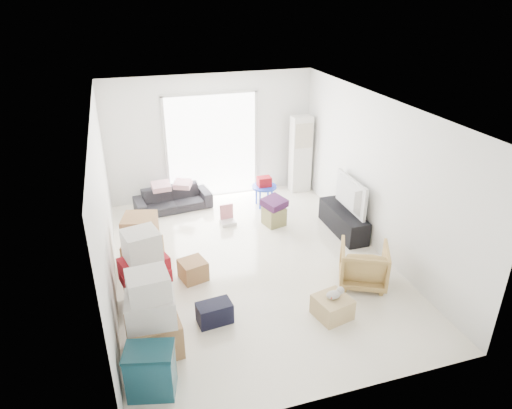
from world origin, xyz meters
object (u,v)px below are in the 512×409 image
object	(u,v)px
ac_tower	(300,154)
armchair	(364,263)
kids_table	(264,185)
storage_bins	(151,371)
tv_console	(343,221)
ottoman	(274,216)
television	(344,207)
sofa	(173,196)
wood_crate	(332,307)

from	to	relation	value
ac_tower	armchair	bearing A→B (deg)	-96.70
kids_table	armchair	bearing A→B (deg)	-79.25
armchair	storage_bins	size ratio (longest dim) A/B	1.17
tv_console	ottoman	bearing A→B (deg)	150.59
ottoman	storage_bins	bearing A→B (deg)	-127.70
television	storage_bins	world-z (taller)	storage_bins
tv_console	sofa	distance (m)	3.57
armchair	ottoman	world-z (taller)	armchair
television	wood_crate	bearing A→B (deg)	150.42
kids_table	ottoman	bearing A→B (deg)	-95.36
tv_console	ottoman	distance (m)	1.35
kids_table	tv_console	bearing A→B (deg)	-54.79
armchair	ottoman	xyz separation A→B (m)	(-0.69, 2.29, -0.18)
ottoman	ac_tower	bearing A→B (deg)	52.09
storage_bins	wood_crate	distance (m)	2.67
ac_tower	wood_crate	distance (m)	4.58
sofa	wood_crate	xyz separation A→B (m)	(1.68, -4.20, -0.15)
sofa	ac_tower	bearing A→B (deg)	-4.28
television	wood_crate	distance (m)	2.62
sofa	armchair	world-z (taller)	armchair
sofa	television	bearing A→B (deg)	-40.47
television	wood_crate	xyz separation A→B (m)	(-1.31, -2.24, -0.37)
tv_console	wood_crate	world-z (taller)	tv_console
television	ottoman	world-z (taller)	television
television	sofa	world-z (taller)	sofa
sofa	wood_crate	bearing A→B (deg)	-75.38
sofa	ottoman	xyz separation A→B (m)	(1.81, -1.30, -0.12)
television	kids_table	distance (m)	1.90
ac_tower	sofa	xyz separation A→B (m)	(-2.94, -0.15, -0.57)
armchair	ottoman	bearing A→B (deg)	-46.71
ac_tower	tv_console	bearing A→B (deg)	-88.64
tv_console	storage_bins	distance (m)	4.84
ac_tower	wood_crate	size ratio (longest dim) A/B	3.77
ac_tower	ottoman	distance (m)	1.96
tv_console	ottoman	size ratio (longest dim) A/B	3.65
armchair	wood_crate	distance (m)	1.04
tv_console	armchair	bearing A→B (deg)	-106.72
television	ottoman	bearing A→B (deg)	61.32
television	ottoman	xyz separation A→B (m)	(-1.18, 0.66, -0.34)
armchair	ottoman	distance (m)	2.40
armchair	wood_crate	size ratio (longest dim) A/B	1.60
television	kids_table	xyz separation A→B (m)	(-1.09, 1.55, -0.05)
ottoman	sofa	bearing A→B (deg)	144.40
wood_crate	tv_console	bearing A→B (deg)	59.70
sofa	storage_bins	world-z (taller)	storage_bins
ac_tower	armchair	size ratio (longest dim) A/B	2.36
kids_table	storage_bins	bearing A→B (deg)	-122.48
wood_crate	kids_table	bearing A→B (deg)	86.78
tv_console	armchair	size ratio (longest dim) A/B	1.83
wood_crate	television	bearing A→B (deg)	59.70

